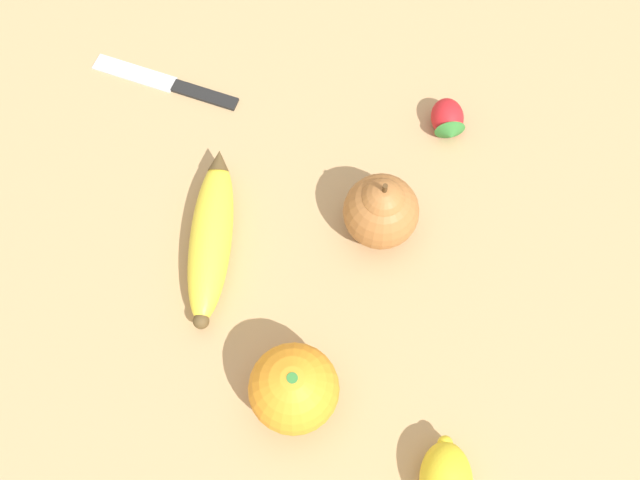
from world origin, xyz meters
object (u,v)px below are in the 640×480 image
at_px(orange, 294,389).
at_px(banana, 211,236).
at_px(paring_knife, 170,84).
at_px(strawberry, 448,120).
at_px(pear, 381,210).

bearing_deg(orange, banana, 134.08).
xyz_separation_m(banana, paring_knife, (-0.11, 0.18, -0.02)).
bearing_deg(paring_knife, orange, -137.57).
bearing_deg(strawberry, pear, -38.52).
bearing_deg(pear, strawberry, 72.70).
distance_m(orange, pear, 0.20).
height_order(banana, paring_knife, banana).
xyz_separation_m(orange, paring_knife, (-0.24, 0.31, -0.04)).
bearing_deg(paring_knife, pear, -107.70).
relative_size(orange, paring_knife, 0.47).
distance_m(banana, pear, 0.18).
height_order(banana, orange, orange).
distance_m(banana, strawberry, 0.29).
bearing_deg(orange, paring_knife, 127.93).
bearing_deg(pear, banana, -158.04).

